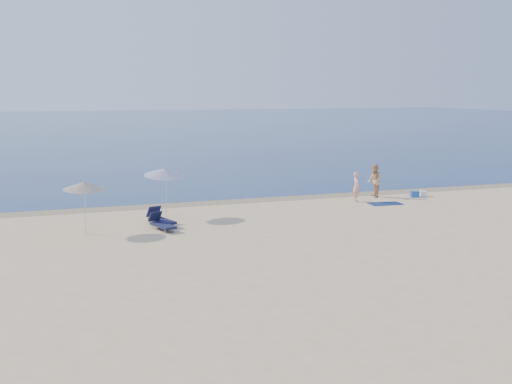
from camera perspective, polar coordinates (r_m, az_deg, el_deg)
sea at (r=113.06m, az=-12.81°, el=5.87°), size 240.00×160.00×0.01m
wet_sand_strip at (r=34.65m, az=3.14°, el=-0.53°), size 240.00×1.60×0.00m
person_left at (r=33.79m, az=8.92°, el=0.48°), size 0.46×0.63×1.57m
person_right at (r=35.32m, az=10.48°, el=0.98°), size 0.85×1.00×1.79m
beach_towel at (r=33.42m, az=11.41°, el=-1.03°), size 1.73×1.05×0.03m
white_bag at (r=36.29m, az=14.62°, el=-0.14°), size 0.42×0.38×0.30m
blue_cooler at (r=35.92m, az=13.92°, el=-0.18°), size 0.53×0.44×0.33m
umbrella_near at (r=29.36m, az=-8.13°, el=1.78°), size 1.96×1.98×2.41m
umbrella_far at (r=26.68m, az=-15.05°, el=0.54°), size 2.12×2.13×2.21m
lounger_left at (r=27.79m, az=-8.48°, el=-2.40°), size 1.05×1.85×0.77m
lounger_right at (r=26.93m, az=-8.39°, el=-2.81°), size 0.95×1.69×0.71m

